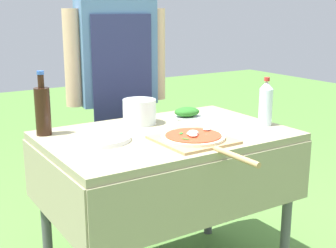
{
  "coord_description": "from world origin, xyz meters",
  "views": [
    {
      "loc": [
        -1.13,
        -1.78,
        1.36
      ],
      "look_at": [
        0.01,
        0.0,
        0.83
      ],
      "focal_mm": 50.0,
      "sensor_mm": 36.0,
      "label": 1
    }
  ],
  "objects_px": {
    "oil_bottle": "(43,110)",
    "mixing_tub": "(139,112)",
    "prep_table": "(166,155)",
    "herb_container": "(187,113)",
    "plate_stack": "(101,139)",
    "pizza_on_peel": "(195,139)",
    "person_cook": "(117,79)",
    "water_bottle": "(266,103)"
  },
  "relations": [
    {
      "from": "person_cook",
      "to": "herb_container",
      "type": "xyz_separation_m",
      "value": [
        0.18,
        -0.46,
        -0.14
      ]
    },
    {
      "from": "prep_table",
      "to": "mixing_tub",
      "type": "xyz_separation_m",
      "value": [
        -0.02,
        0.22,
        0.17
      ]
    },
    {
      "from": "oil_bottle",
      "to": "person_cook",
      "type": "bearing_deg",
      "value": 34.03
    },
    {
      "from": "herb_container",
      "to": "mixing_tub",
      "type": "bearing_deg",
      "value": 175.44
    },
    {
      "from": "pizza_on_peel",
      "to": "herb_container",
      "type": "bearing_deg",
      "value": 59.07
    },
    {
      "from": "prep_table",
      "to": "herb_container",
      "type": "distance_m",
      "value": 0.35
    },
    {
      "from": "prep_table",
      "to": "plate_stack",
      "type": "relative_size",
      "value": 4.37
    },
    {
      "from": "prep_table",
      "to": "herb_container",
      "type": "height_order",
      "value": "herb_container"
    },
    {
      "from": "oil_bottle",
      "to": "mixing_tub",
      "type": "xyz_separation_m",
      "value": [
        0.47,
        -0.05,
        -0.06
      ]
    },
    {
      "from": "pizza_on_peel",
      "to": "water_bottle",
      "type": "height_order",
      "value": "water_bottle"
    },
    {
      "from": "person_cook",
      "to": "herb_container",
      "type": "bearing_deg",
      "value": 119.15
    },
    {
      "from": "oil_bottle",
      "to": "mixing_tub",
      "type": "bearing_deg",
      "value": -6.08
    },
    {
      "from": "person_cook",
      "to": "oil_bottle",
      "type": "xyz_separation_m",
      "value": [
        -0.57,
        -0.38,
        -0.05
      ]
    },
    {
      "from": "prep_table",
      "to": "herb_container",
      "type": "bearing_deg",
      "value": 37.95
    },
    {
      "from": "oil_bottle",
      "to": "plate_stack",
      "type": "xyz_separation_m",
      "value": [
        0.18,
        -0.23,
        -0.11
      ]
    },
    {
      "from": "water_bottle",
      "to": "plate_stack",
      "type": "distance_m",
      "value": 0.83
    },
    {
      "from": "pizza_on_peel",
      "to": "mixing_tub",
      "type": "distance_m",
      "value": 0.42
    },
    {
      "from": "oil_bottle",
      "to": "pizza_on_peel",
      "type": "bearing_deg",
      "value": -42.33
    },
    {
      "from": "prep_table",
      "to": "oil_bottle",
      "type": "xyz_separation_m",
      "value": [
        -0.49,
        0.27,
        0.23
      ]
    },
    {
      "from": "pizza_on_peel",
      "to": "water_bottle",
      "type": "distance_m",
      "value": 0.48
    },
    {
      "from": "prep_table",
      "to": "oil_bottle",
      "type": "bearing_deg",
      "value": 151.26
    },
    {
      "from": "person_cook",
      "to": "herb_container",
      "type": "height_order",
      "value": "person_cook"
    },
    {
      "from": "herb_container",
      "to": "plate_stack",
      "type": "xyz_separation_m",
      "value": [
        -0.57,
        -0.16,
        -0.02
      ]
    },
    {
      "from": "prep_table",
      "to": "person_cook",
      "type": "relative_size",
      "value": 0.7
    },
    {
      "from": "mixing_tub",
      "to": "prep_table",
      "type": "bearing_deg",
      "value": -84.72
    },
    {
      "from": "pizza_on_peel",
      "to": "plate_stack",
      "type": "xyz_separation_m",
      "value": [
        -0.34,
        0.24,
        -0.0
      ]
    },
    {
      "from": "plate_stack",
      "to": "prep_table",
      "type": "bearing_deg",
      "value": -6.69
    },
    {
      "from": "pizza_on_peel",
      "to": "mixing_tub",
      "type": "relative_size",
      "value": 3.38
    },
    {
      "from": "water_bottle",
      "to": "herb_container",
      "type": "xyz_separation_m",
      "value": [
        -0.23,
        0.34,
        -0.08
      ]
    },
    {
      "from": "prep_table",
      "to": "pizza_on_peel",
      "type": "bearing_deg",
      "value": -83.47
    },
    {
      "from": "oil_bottle",
      "to": "mixing_tub",
      "type": "distance_m",
      "value": 0.48
    },
    {
      "from": "pizza_on_peel",
      "to": "prep_table",
      "type": "bearing_deg",
      "value": 95.78
    },
    {
      "from": "mixing_tub",
      "to": "plate_stack",
      "type": "distance_m",
      "value": 0.35
    },
    {
      "from": "person_cook",
      "to": "oil_bottle",
      "type": "relative_size",
      "value": 5.48
    },
    {
      "from": "prep_table",
      "to": "water_bottle",
      "type": "distance_m",
      "value": 0.55
    },
    {
      "from": "plate_stack",
      "to": "herb_container",
      "type": "bearing_deg",
      "value": 15.82
    },
    {
      "from": "person_cook",
      "to": "herb_container",
      "type": "relative_size",
      "value": 8.77
    },
    {
      "from": "person_cook",
      "to": "herb_container",
      "type": "distance_m",
      "value": 0.51
    },
    {
      "from": "plate_stack",
      "to": "water_bottle",
      "type": "bearing_deg",
      "value": -12.53
    },
    {
      "from": "water_bottle",
      "to": "prep_table",
      "type": "bearing_deg",
      "value": 163.84
    },
    {
      "from": "oil_bottle",
      "to": "prep_table",
      "type": "bearing_deg",
      "value": -28.74
    },
    {
      "from": "prep_table",
      "to": "oil_bottle",
      "type": "relative_size",
      "value": 3.86
    }
  ]
}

